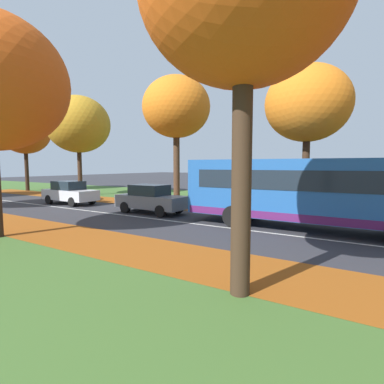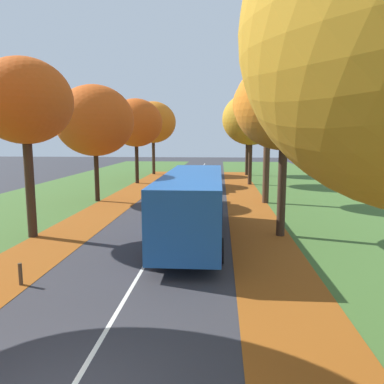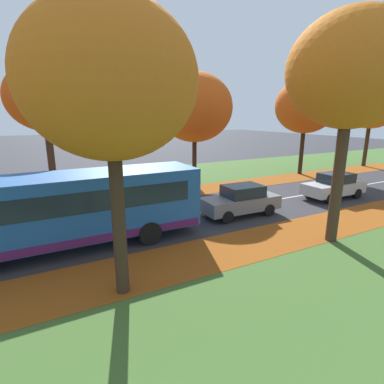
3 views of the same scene
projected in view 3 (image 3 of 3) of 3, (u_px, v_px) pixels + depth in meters
The scene contains 13 objects.
grass_verge_left at pixel (169, 178), 25.32m from camera, with size 12.00×90.00×0.01m, color #3D6028.
leaf_litter_left at pixel (111, 201), 18.67m from camera, with size 2.80×60.00×0.00m, color #8C4714.
leaf_litter_right at pixel (170, 263), 10.79m from camera, with size 2.80×60.00×0.00m, color #8C4714.
road_centre_line at pixel (233, 207), 17.44m from camera, with size 0.12×80.00×0.01m, color silver.
tree_left_near at pixel (44, 98), 16.97m from camera, with size 4.21×4.21×8.07m.
tree_left_mid at pixel (195, 108), 21.63m from camera, with size 5.51×5.51×8.21m.
tree_left_far at pixel (306, 106), 25.92m from camera, with size 5.19×5.19×8.32m.
tree_left_distant at pixel (372, 103), 29.99m from camera, with size 5.58×5.58×8.89m.
tree_right_near at pixel (110, 82), 7.60m from camera, with size 4.54×4.54×8.08m.
tree_right_mid at pixel (351, 72), 11.13m from camera, with size 4.78×4.78×8.96m.
bus at pixel (69, 207), 11.71m from camera, with size 2.70×10.41×2.98m.
car_grey_lead at pixel (241, 200), 15.86m from camera, with size 1.86×4.24×1.62m.
car_silver_following at pixel (334, 186), 19.17m from camera, with size 1.81×4.21×1.62m.
Camera 3 is at (13.65, 10.13, 5.18)m, focal length 28.00 mm.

